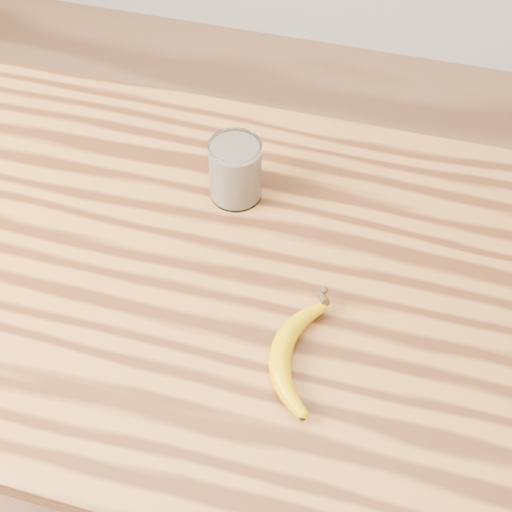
# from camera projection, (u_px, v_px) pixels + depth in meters

# --- Properties ---
(room) EXTENTS (4.04, 4.04, 2.70)m
(room) POSITION_uv_depth(u_px,v_px,m) (208.00, 1.00, 0.75)
(room) COLOR #946744
(room) RESTS_ON ground
(table) EXTENTS (1.20, 0.80, 0.90)m
(table) POSITION_uv_depth(u_px,v_px,m) (226.00, 317.00, 1.19)
(table) COLOR #AD6E31
(table) RESTS_ON ground
(smoothie_glass) EXTENTS (0.09, 0.09, 0.11)m
(smoothie_glass) POSITION_uv_depth(u_px,v_px,m) (235.00, 171.00, 1.16)
(smoothie_glass) COLOR white
(smoothie_glass) RESTS_ON table
(banana) EXTENTS (0.11, 0.26, 0.03)m
(banana) POSITION_uv_depth(u_px,v_px,m) (280.00, 352.00, 0.98)
(banana) COLOR #E0AE00
(banana) RESTS_ON table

